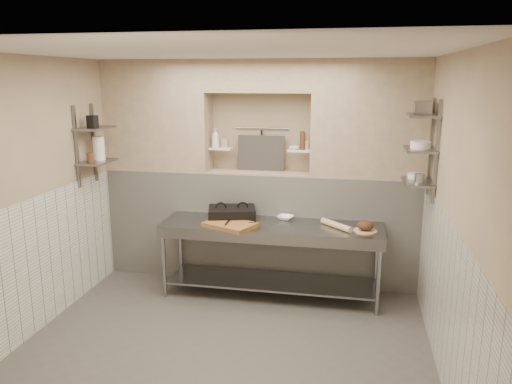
% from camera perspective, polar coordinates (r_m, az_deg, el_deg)
% --- Properties ---
extents(floor, '(4.00, 3.90, 0.10)m').
position_cam_1_polar(floor, '(5.22, -3.41, -17.37)').
color(floor, '#504C47').
rests_on(floor, ground).
extents(ceiling, '(4.00, 3.90, 0.10)m').
position_cam_1_polar(ceiling, '(4.51, -3.92, 16.34)').
color(ceiling, silver).
rests_on(ceiling, ground).
extents(wall_left, '(0.10, 3.90, 2.80)m').
position_cam_1_polar(wall_left, '(5.53, -24.64, -0.57)').
color(wall_left, tan).
rests_on(wall_left, ground).
extents(wall_right, '(0.10, 3.90, 2.80)m').
position_cam_1_polar(wall_right, '(4.59, 21.95, -2.91)').
color(wall_right, tan).
rests_on(wall_right, ground).
extents(wall_back, '(4.00, 0.10, 2.80)m').
position_cam_1_polar(wall_back, '(6.56, 0.80, 2.59)').
color(wall_back, tan).
rests_on(wall_back, ground).
extents(wall_front, '(4.00, 0.10, 2.80)m').
position_cam_1_polar(wall_front, '(2.88, -14.05, -11.71)').
color(wall_front, tan).
rests_on(wall_front, ground).
extents(backwall_lower, '(4.00, 0.40, 1.40)m').
position_cam_1_polar(backwall_lower, '(6.49, 0.38, -3.90)').
color(backwall_lower, silver).
rests_on(backwall_lower, floor).
extents(alcove_sill, '(1.30, 0.40, 0.02)m').
position_cam_1_polar(alcove_sill, '(6.32, 0.39, 2.27)').
color(alcove_sill, tan).
rests_on(alcove_sill, backwall_lower).
extents(backwall_pillar_left, '(1.35, 0.40, 1.40)m').
position_cam_1_polar(backwall_pillar_left, '(6.61, -11.09, 8.54)').
color(backwall_pillar_left, tan).
rests_on(backwall_pillar_left, backwall_lower).
extents(backwall_pillar_right, '(1.35, 0.40, 1.40)m').
position_cam_1_polar(backwall_pillar_right, '(6.12, 12.80, 8.13)').
color(backwall_pillar_right, tan).
rests_on(backwall_pillar_right, backwall_lower).
extents(backwall_header, '(1.30, 0.40, 0.40)m').
position_cam_1_polar(backwall_header, '(6.21, 0.41, 13.13)').
color(backwall_header, tan).
rests_on(backwall_header, backwall_lower).
extents(wainscot_left, '(0.02, 3.90, 1.40)m').
position_cam_1_polar(wainscot_left, '(5.69, -23.48, -7.47)').
color(wainscot_left, silver).
rests_on(wainscot_left, floor).
extents(wainscot_right, '(0.02, 3.90, 1.40)m').
position_cam_1_polar(wainscot_right, '(4.81, 20.52, -10.93)').
color(wainscot_right, silver).
rests_on(wainscot_right, floor).
extents(alcove_shelf_left, '(0.28, 0.16, 0.02)m').
position_cam_1_polar(alcove_shelf_left, '(6.38, -4.03, 4.99)').
color(alcove_shelf_left, white).
rests_on(alcove_shelf_left, backwall_lower).
extents(alcove_shelf_right, '(0.28, 0.16, 0.02)m').
position_cam_1_polar(alcove_shelf_right, '(6.20, 4.95, 4.73)').
color(alcove_shelf_right, white).
rests_on(alcove_shelf_right, backwall_lower).
extents(utensil_rail, '(0.70, 0.02, 0.02)m').
position_cam_1_polar(utensil_rail, '(6.41, 0.69, 7.30)').
color(utensil_rail, gray).
rests_on(utensil_rail, wall_back).
extents(hanging_steel, '(0.02, 0.02, 0.30)m').
position_cam_1_polar(hanging_steel, '(6.41, 0.65, 5.77)').
color(hanging_steel, black).
rests_on(hanging_steel, utensil_rail).
extents(splash_panel, '(0.60, 0.08, 0.45)m').
position_cam_1_polar(splash_panel, '(6.38, 0.56, 4.47)').
color(splash_panel, '#383330').
rests_on(splash_panel, alcove_sill).
extents(shelf_rail_left_a, '(0.03, 0.03, 0.95)m').
position_cam_1_polar(shelf_rail_left_a, '(6.47, -18.02, 5.38)').
color(shelf_rail_left_a, slate).
rests_on(shelf_rail_left_a, wall_left).
extents(shelf_rail_left_b, '(0.03, 0.03, 0.95)m').
position_cam_1_polar(shelf_rail_left_b, '(6.12, -19.82, 4.86)').
color(shelf_rail_left_b, slate).
rests_on(shelf_rail_left_b, wall_left).
extents(wall_shelf_left_lower, '(0.30, 0.50, 0.02)m').
position_cam_1_polar(wall_shelf_left_lower, '(6.26, -17.69, 3.32)').
color(wall_shelf_left_lower, slate).
rests_on(wall_shelf_left_lower, wall_left).
extents(wall_shelf_left_upper, '(0.30, 0.50, 0.03)m').
position_cam_1_polar(wall_shelf_left_upper, '(6.21, -17.94, 6.96)').
color(wall_shelf_left_upper, slate).
rests_on(wall_shelf_left_upper, wall_left).
extents(shelf_rail_right_a, '(0.03, 0.03, 1.05)m').
position_cam_1_polar(shelf_rail_right_a, '(5.71, 19.35, 4.86)').
color(shelf_rail_right_a, slate).
rests_on(shelf_rail_right_a, wall_right).
extents(shelf_rail_right_b, '(0.03, 0.03, 1.05)m').
position_cam_1_polar(shelf_rail_right_b, '(5.31, 19.93, 4.27)').
color(shelf_rail_right_b, slate).
rests_on(shelf_rail_right_b, wall_right).
extents(wall_shelf_right_lower, '(0.30, 0.50, 0.02)m').
position_cam_1_polar(wall_shelf_right_lower, '(5.55, 17.98, 1.08)').
color(wall_shelf_right_lower, slate).
rests_on(wall_shelf_right_lower, wall_right).
extents(wall_shelf_right_mid, '(0.30, 0.50, 0.02)m').
position_cam_1_polar(wall_shelf_right_mid, '(5.49, 18.23, 4.66)').
color(wall_shelf_right_mid, slate).
rests_on(wall_shelf_right_mid, wall_right).
extents(wall_shelf_right_upper, '(0.30, 0.50, 0.03)m').
position_cam_1_polar(wall_shelf_right_upper, '(5.46, 18.49, 8.29)').
color(wall_shelf_right_upper, slate).
rests_on(wall_shelf_right_upper, wall_right).
extents(prep_table, '(2.60, 0.70, 0.90)m').
position_cam_1_polar(prep_table, '(5.93, 1.71, -6.12)').
color(prep_table, gray).
rests_on(prep_table, floor).
extents(panini_press, '(0.64, 0.53, 0.15)m').
position_cam_1_polar(panini_press, '(6.03, -2.77, -2.49)').
color(panini_press, black).
rests_on(panini_press, prep_table).
extents(cutting_board, '(0.66, 0.58, 0.05)m').
position_cam_1_polar(cutting_board, '(5.77, -2.96, -3.75)').
color(cutting_board, olive).
rests_on(cutting_board, prep_table).
extents(knife_blade, '(0.24, 0.10, 0.01)m').
position_cam_1_polar(knife_blade, '(5.77, 0.37, -3.49)').
color(knife_blade, gray).
rests_on(knife_blade, cutting_board).
extents(tongs, '(0.03, 0.27, 0.03)m').
position_cam_1_polar(tongs, '(5.75, -3.26, -3.48)').
color(tongs, gray).
rests_on(tongs, cutting_board).
extents(mixing_bowl, '(0.23, 0.23, 0.05)m').
position_cam_1_polar(mixing_bowl, '(6.06, 3.37, -2.93)').
color(mixing_bowl, white).
rests_on(mixing_bowl, prep_table).
extents(rolling_pin, '(0.38, 0.38, 0.07)m').
position_cam_1_polar(rolling_pin, '(5.78, 9.16, -3.75)').
color(rolling_pin, '#E0C382').
rests_on(rolling_pin, prep_table).
extents(bread_board, '(0.26, 0.26, 0.02)m').
position_cam_1_polar(bread_board, '(5.73, 12.35, -4.35)').
color(bread_board, '#E0C382').
rests_on(bread_board, prep_table).
extents(bread_loaf, '(0.18, 0.18, 0.11)m').
position_cam_1_polar(bread_loaf, '(5.71, 12.38, -3.75)').
color(bread_loaf, '#4C2D19').
rests_on(bread_loaf, bread_board).
extents(bottle_soap, '(0.11, 0.11, 0.24)m').
position_cam_1_polar(bottle_soap, '(6.36, -4.65, 6.17)').
color(bottle_soap, white).
rests_on(bottle_soap, alcove_shelf_left).
extents(jar_alcove, '(0.07, 0.07, 0.11)m').
position_cam_1_polar(jar_alcove, '(6.36, -3.56, 5.59)').
color(jar_alcove, tan).
rests_on(jar_alcove, alcove_shelf_left).
extents(bowl_alcove, '(0.15, 0.15, 0.04)m').
position_cam_1_polar(bowl_alcove, '(6.19, 4.37, 5.03)').
color(bowl_alcove, white).
rests_on(bowl_alcove, alcove_shelf_right).
extents(condiment_a, '(0.06, 0.06, 0.21)m').
position_cam_1_polar(condiment_a, '(6.17, 5.39, 5.80)').
color(condiment_a, '#482E19').
rests_on(condiment_a, alcove_shelf_right).
extents(condiment_b, '(0.06, 0.06, 0.23)m').
position_cam_1_polar(condiment_b, '(6.22, 5.28, 5.92)').
color(condiment_b, '#482E19').
rests_on(condiment_b, alcove_shelf_right).
extents(condiment_c, '(0.06, 0.06, 0.11)m').
position_cam_1_polar(condiment_c, '(6.22, 5.72, 5.38)').
color(condiment_c, white).
rests_on(condiment_c, alcove_shelf_right).
extents(jug_left, '(0.14, 0.14, 0.28)m').
position_cam_1_polar(jug_left, '(6.28, -17.54, 4.77)').
color(jug_left, white).
rests_on(jug_left, wall_shelf_left_lower).
extents(jar_left, '(0.08, 0.08, 0.12)m').
position_cam_1_polar(jar_left, '(6.11, -18.42, 3.73)').
color(jar_left, '#482E19').
rests_on(jar_left, wall_shelf_left_lower).
extents(box_left_upper, '(0.11, 0.11, 0.14)m').
position_cam_1_polar(box_left_upper, '(6.16, -18.19, 7.68)').
color(box_left_upper, black).
rests_on(box_left_upper, wall_shelf_left_upper).
extents(bowl_right, '(0.19, 0.19, 0.06)m').
position_cam_1_polar(bowl_right, '(5.68, 17.85, 1.77)').
color(bowl_right, white).
rests_on(bowl_right, wall_shelf_right_lower).
extents(canister_right, '(0.10, 0.10, 0.10)m').
position_cam_1_polar(canister_right, '(5.41, 18.18, 1.46)').
color(canister_right, gray).
rests_on(canister_right, wall_shelf_right_lower).
extents(bowl_right_mid, '(0.21, 0.21, 0.08)m').
position_cam_1_polar(bowl_right_mid, '(5.47, 18.29, 5.15)').
color(bowl_right_mid, white).
rests_on(bowl_right_mid, wall_shelf_right_mid).
extents(basket_right, '(0.18, 0.21, 0.13)m').
position_cam_1_polar(basket_right, '(5.49, 18.50, 9.15)').
color(basket_right, gray).
rests_on(basket_right, wall_shelf_right_upper).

